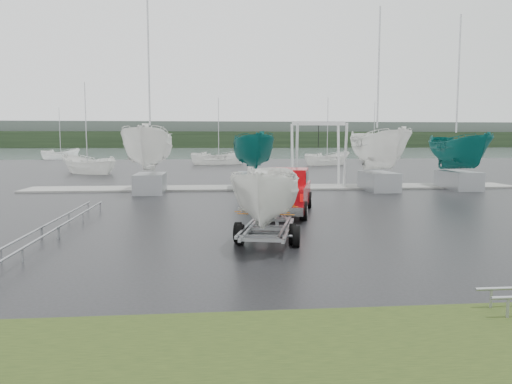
% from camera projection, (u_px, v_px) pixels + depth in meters
% --- Properties ---
extents(ground_plane, '(120.00, 120.00, 0.00)m').
position_uv_depth(ground_plane, '(325.00, 223.00, 18.00)').
color(ground_plane, black).
rests_on(ground_plane, ground).
extents(lake, '(300.00, 300.00, 0.00)m').
position_uv_depth(lake, '(225.00, 153.00, 116.98)').
color(lake, gray).
rests_on(lake, ground).
extents(grass_verge, '(40.00, 40.00, 0.00)m').
position_uv_depth(grass_verge, '(506.00, 350.00, 7.11)').
color(grass_verge, black).
rests_on(grass_verge, ground).
extents(dock, '(30.00, 3.00, 0.12)m').
position_uv_depth(dock, '(276.00, 187.00, 30.86)').
color(dock, gray).
rests_on(dock, ground).
extents(treeline, '(300.00, 8.00, 6.00)m').
position_uv_depth(treeline, '(218.00, 140.00, 185.95)').
color(treeline, black).
rests_on(treeline, ground).
extents(far_hill, '(300.00, 6.00, 10.00)m').
position_uv_depth(far_hill, '(218.00, 135.00, 193.66)').
color(far_hill, '#4C5651').
rests_on(far_hill, ground).
extents(pickup_truck, '(3.08, 5.61, 1.77)m').
position_uv_depth(pickup_truck, '(286.00, 190.00, 20.62)').
color(pickup_truck, '#9D080E').
rests_on(pickup_truck, ground).
extents(trailer_hitched, '(2.12, 3.78, 5.08)m').
position_uv_depth(trailer_hitched, '(266.00, 148.00, 14.40)').
color(trailer_hitched, '#95989D').
rests_on(trailer_hitched, ground).
extents(trailer_parked, '(2.12, 3.78, 5.13)m').
position_uv_depth(trailer_parked, '(269.00, 147.00, 14.02)').
color(trailer_parked, '#95989D').
rests_on(trailer_parked, ground).
extents(boat_hoist, '(3.30, 2.18, 4.12)m').
position_uv_depth(boat_hoist, '(318.00, 145.00, 30.84)').
color(boat_hoist, silver).
rests_on(boat_hoist, ground).
extents(keelboat_0, '(2.63, 3.20, 10.81)m').
position_uv_depth(keelboat_0, '(149.00, 118.00, 27.73)').
color(keelboat_0, '#95989D').
rests_on(keelboat_0, ground).
extents(keelboat_1, '(2.28, 3.20, 7.16)m').
position_uv_depth(keelboat_1, '(254.00, 129.00, 28.56)').
color(keelboat_1, '#95989D').
rests_on(keelboat_1, ground).
extents(keelboat_2, '(2.53, 3.20, 10.70)m').
position_uv_depth(keelboat_2, '(380.00, 122.00, 29.03)').
color(keelboat_2, '#95989D').
rests_on(keelboat_2, ground).
extents(keelboat_3, '(2.26, 3.20, 10.43)m').
position_uv_depth(keelboat_3, '(460.00, 130.00, 29.87)').
color(keelboat_3, '#95989D').
rests_on(keelboat_3, ground).
extents(mast_rack_0, '(0.56, 6.50, 0.06)m').
position_uv_depth(mast_rack_0, '(76.00, 213.00, 18.08)').
color(mast_rack_0, '#95989D').
rests_on(mast_rack_0, ground).
extents(mast_rack_1, '(0.56, 6.50, 0.06)m').
position_uv_depth(mast_rack_1, '(11.00, 249.00, 12.14)').
color(mast_rack_1, '#95989D').
rests_on(mast_rack_1, ground).
extents(moored_boat_0, '(3.71, 3.71, 11.44)m').
position_uv_depth(moored_boat_0, '(88.00, 173.00, 44.37)').
color(moored_boat_0, white).
rests_on(moored_boat_0, ground).
extents(moored_boat_1, '(3.33, 3.29, 11.51)m').
position_uv_depth(moored_boat_1, '(219.00, 165.00, 60.34)').
color(moored_boat_1, white).
rests_on(moored_boat_1, ground).
extents(moored_boat_2, '(3.44, 3.41, 11.33)m').
position_uv_depth(moored_boat_2, '(327.00, 165.00, 59.08)').
color(moored_boat_2, white).
rests_on(moored_boat_2, ground).
extents(moored_boat_3, '(2.85, 2.88, 10.87)m').
position_uv_depth(moored_boat_3, '(373.00, 162.00, 66.22)').
color(moored_boat_3, white).
rests_on(moored_boat_3, ground).
extents(moored_boat_4, '(3.54, 3.53, 11.28)m').
position_uv_depth(moored_boat_4, '(61.00, 159.00, 78.18)').
color(moored_boat_4, white).
rests_on(moored_boat_4, ground).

